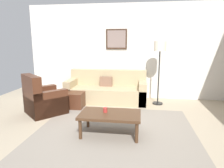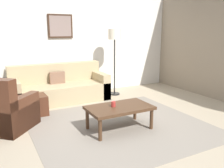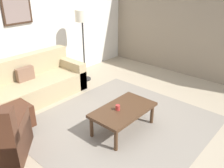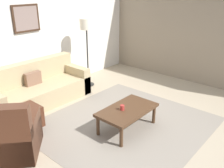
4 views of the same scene
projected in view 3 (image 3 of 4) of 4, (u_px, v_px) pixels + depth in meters
name	position (u px, v px, depth m)	size (l,w,h in m)	color
ground_plane	(120.00, 124.00, 4.22)	(8.00, 8.00, 0.00)	tan
rear_partition	(30.00, 26.00, 5.20)	(6.00, 0.12, 2.80)	silver
stone_feature_panel	(201.00, 22.00, 5.67)	(0.12, 5.20, 2.80)	gray
area_rug	(120.00, 124.00, 4.22)	(3.01, 2.77, 0.01)	gray
couch_main	(29.00, 85.00, 5.01)	(2.25, 0.93, 0.88)	tan
ottoman	(12.00, 117.00, 4.09)	(0.56, 0.56, 0.40)	#4C2819
coffee_table	(123.00, 111.00, 3.94)	(1.10, 0.64, 0.41)	#472D1C
cup	(118.00, 108.00, 3.86)	(0.08, 0.08, 0.09)	#B2332D
lamp_standing	(82.00, 23.00, 5.43)	(0.32, 0.32, 1.71)	black
framed_artwork	(17.00, 10.00, 4.79)	(0.62, 0.04, 0.58)	#382316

